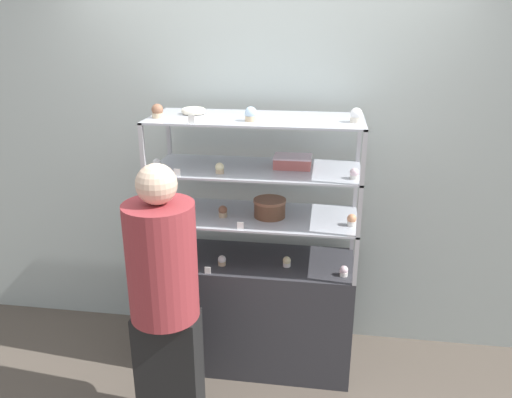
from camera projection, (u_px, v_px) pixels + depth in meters
name	position (u px, v px, depth m)	size (l,w,h in m)	color
ground_plane	(256.00, 357.00, 3.41)	(20.00, 20.00, 0.00)	brown
back_wall	(265.00, 159.00, 3.33)	(8.00, 0.05, 2.60)	#A8B2AD
display_base	(256.00, 310.00, 3.28)	(1.23, 0.50, 0.75)	#333338
display_riser_lower	(256.00, 218.00, 3.06)	(1.23, 0.50, 0.30)	#B7B7BC
display_riser_middle	(256.00, 171.00, 2.96)	(1.23, 0.50, 0.30)	#B7B7BC
display_riser_upper	(256.00, 121.00, 2.85)	(1.23, 0.50, 0.30)	#B7B7BC
layer_cake_centerpiece	(270.00, 208.00, 3.01)	(0.20, 0.20, 0.11)	brown
sheet_cake_frosted	(293.00, 162.00, 2.95)	(0.22, 0.16, 0.07)	#C66660
cupcake_0	(168.00, 253.00, 3.17)	(0.05, 0.05, 0.06)	#CCB28C
cupcake_1	(222.00, 261.00, 3.07)	(0.05, 0.05, 0.06)	#CCB28C
cupcake_2	(287.00, 262.00, 3.06)	(0.05, 0.05, 0.06)	white
cupcake_3	(344.00, 271.00, 2.94)	(0.05, 0.05, 0.06)	white
price_tag_0	(208.00, 270.00, 2.97)	(0.04, 0.00, 0.04)	white
cupcake_4	(166.00, 210.00, 3.04)	(0.05, 0.05, 0.07)	beige
cupcake_5	(223.00, 211.00, 3.02)	(0.05, 0.05, 0.07)	#CCB28C
cupcake_6	(352.00, 220.00, 2.88)	(0.05, 0.05, 0.07)	white
price_tag_1	(240.00, 226.00, 2.84)	(0.04, 0.00, 0.04)	white
cupcake_7	(157.00, 164.00, 2.92)	(0.05, 0.05, 0.06)	#CCB28C
cupcake_8	(220.00, 168.00, 2.84)	(0.05, 0.05, 0.06)	#CCB28C
cupcake_9	(354.00, 174.00, 2.74)	(0.05, 0.05, 0.06)	white
price_tag_2	(177.00, 173.00, 2.78)	(0.04, 0.00, 0.04)	white
cupcake_10	(157.00, 111.00, 2.83)	(0.07, 0.07, 0.08)	#CCB28C
cupcake_11	(251.00, 114.00, 2.74)	(0.07, 0.07, 0.08)	#CCB28C
cupcake_12	(356.00, 115.00, 2.70)	(0.07, 0.07, 0.08)	beige
price_tag_3	(191.00, 120.00, 2.67)	(0.04, 0.00, 0.04)	white
donut_glazed	(194.00, 111.00, 2.95)	(0.15, 0.15, 0.04)	#EFE5CC
customer_figure	(164.00, 297.00, 2.59)	(0.36, 0.36, 1.54)	black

